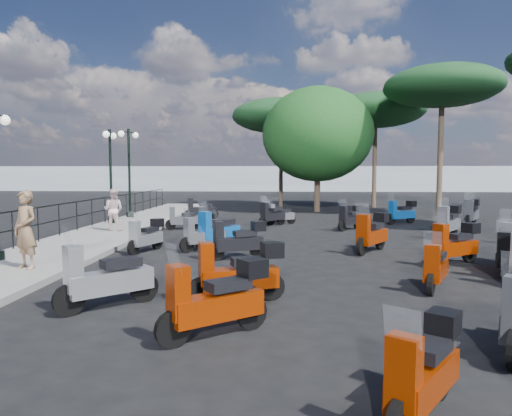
# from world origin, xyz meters

# --- Properties ---
(ground) EXTENTS (120.00, 120.00, 0.00)m
(ground) POSITION_xyz_m (0.00, 0.00, 0.00)
(ground) COLOR black
(ground) RESTS_ON ground
(sidewalk) EXTENTS (3.00, 30.00, 0.15)m
(sidewalk) POSITION_xyz_m (-6.50, 3.00, 0.07)
(sidewalk) COLOR slate
(sidewalk) RESTS_ON ground
(railing) EXTENTS (0.04, 26.04, 1.10)m
(railing) POSITION_xyz_m (-7.80, 2.80, 0.90)
(railing) COLOR black
(railing) RESTS_ON sidewalk
(lamp_post_1) EXTENTS (0.32, 1.18, 4.01)m
(lamp_post_1) POSITION_xyz_m (-7.44, 6.04, 2.44)
(lamp_post_1) COLOR black
(lamp_post_1) RESTS_ON sidewalk
(lamp_post_2) EXTENTS (0.70, 1.17, 4.25)m
(lamp_post_2) POSITION_xyz_m (-7.46, 8.53, 2.58)
(lamp_post_2) COLOR black
(lamp_post_2) RESTS_ON sidewalk
(woman) EXTENTS (0.77, 0.66, 1.79)m
(woman) POSITION_xyz_m (-5.94, -3.16, 1.04)
(woman) COLOR brown
(woman) RESTS_ON sidewalk
(pedestrian_far) EXTENTS (0.81, 0.66, 1.57)m
(pedestrian_far) POSITION_xyz_m (-6.42, 3.57, 0.93)
(pedestrian_far) COLOR beige
(pedestrian_far) RESTS_ON sidewalk
(scooter_0) EXTENTS (1.44, 1.33, 1.47)m
(scooter_0) POSITION_xyz_m (-3.14, -5.61, 0.51)
(scooter_0) COLOR black
(scooter_0) RESTS_ON ground
(scooter_1) EXTENTS (1.50, 1.23, 1.41)m
(scooter_1) POSITION_xyz_m (-1.05, -6.85, 0.53)
(scooter_1) COLOR black
(scooter_1) RESTS_ON ground
(scooter_2) EXTENTS (0.77, 1.49, 1.24)m
(scooter_2) POSITION_xyz_m (-4.09, -0.08, 0.47)
(scooter_2) COLOR black
(scooter_2) RESTS_ON ground
(scooter_3) EXTENTS (1.29, 1.16, 1.30)m
(scooter_3) POSITION_xyz_m (-2.46, 0.23, 0.45)
(scooter_3) COLOR black
(scooter_3) RESTS_ON ground
(scooter_4) EXTENTS (1.44, 0.70, 1.19)m
(scooter_4) POSITION_xyz_m (-4.13, 5.13, 0.41)
(scooter_4) COLOR black
(scooter_4) RESTS_ON ground
(scooter_5) EXTENTS (1.65, 0.82, 1.37)m
(scooter_5) POSITION_xyz_m (-4.14, 9.19, 0.48)
(scooter_5) COLOR black
(scooter_5) RESTS_ON ground
(scooter_6) EXTENTS (1.04, 1.32, 1.22)m
(scooter_6) POSITION_xyz_m (1.22, -8.88, 0.46)
(scooter_6) COLOR black
(scooter_6) RESTS_ON ground
(scooter_7) EXTENTS (1.73, 0.85, 1.43)m
(scooter_7) POSITION_xyz_m (-0.90, -5.11, 0.54)
(scooter_7) COLOR black
(scooter_7) RESTS_ON ground
(scooter_8) EXTENTS (1.22, 1.57, 1.49)m
(scooter_8) POSITION_xyz_m (-2.08, 0.69, 0.52)
(scooter_8) COLOR black
(scooter_8) RESTS_ON ground
(scooter_9) EXTENTS (1.56, 0.90, 1.33)m
(scooter_9) POSITION_xyz_m (-1.29, -1.04, 0.50)
(scooter_9) COLOR black
(scooter_9) RESTS_ON ground
(scooter_10) EXTENTS (1.14, 1.38, 1.34)m
(scooter_10) POSITION_xyz_m (-0.54, 6.57, 0.47)
(scooter_10) COLOR black
(scooter_10) RESTS_ON ground
(scooter_11) EXTENTS (1.35, 0.85, 1.19)m
(scooter_11) POSITION_xyz_m (-0.18, 7.09, 0.41)
(scooter_11) COLOR black
(scooter_11) RESTS_ON ground
(scooter_14) EXTENTS (1.21, 1.63, 1.48)m
(scooter_14) POSITION_xyz_m (2.52, 0.23, 0.56)
(scooter_14) COLOR black
(scooter_14) RESTS_ON ground
(scooter_15) EXTENTS (1.16, 1.33, 1.28)m
(scooter_15) POSITION_xyz_m (2.65, 5.35, 0.48)
(scooter_15) COLOR black
(scooter_15) RESTS_ON ground
(scooter_16) EXTENTS (1.18, 1.23, 1.28)m
(scooter_16) POSITION_xyz_m (-0.52, 7.73, 0.44)
(scooter_16) COLOR black
(scooter_16) RESTS_ON ground
(scooter_19) EXTENTS (0.85, 1.43, 1.24)m
(scooter_19) POSITION_xyz_m (2.95, -3.99, 0.43)
(scooter_19) COLOR black
(scooter_19) RESTS_ON ground
(scooter_20) EXTENTS (1.52, 1.10, 1.38)m
(scooter_20) POSITION_xyz_m (4.26, -1.48, 0.52)
(scooter_20) COLOR black
(scooter_20) RESTS_ON ground
(scooter_21) EXTENTS (1.27, 1.57, 1.47)m
(scooter_21) POSITION_xyz_m (5.85, 3.40, 0.55)
(scooter_21) COLOR black
(scooter_21) RESTS_ON ground
(scooter_22) EXTENTS (1.52, 1.09, 1.37)m
(scooter_22) POSITION_xyz_m (5.28, 7.63, 0.52)
(scooter_22) COLOR black
(scooter_22) RESTS_ON ground
(scooter_24) EXTENTS (0.96, 1.53, 1.33)m
(scooter_24) POSITION_xyz_m (5.01, -2.49, 0.50)
(scooter_24) COLOR black
(scooter_24) RESTS_ON ground
(scooter_28) EXTENTS (1.17, 1.65, 1.48)m
(scooter_28) POSITION_xyz_m (8.20, 7.22, 0.56)
(scooter_28) COLOR black
(scooter_28) RESTS_ON ground
(broadleaf_tree) EXTENTS (6.47, 6.47, 7.26)m
(broadleaf_tree) POSITION_xyz_m (1.97, 13.77, 4.51)
(broadleaf_tree) COLOR #38281E
(broadleaf_tree) RESTS_ON ground
(pine_0) EXTENTS (6.45, 6.45, 7.48)m
(pine_0) POSITION_xyz_m (6.01, 17.49, 6.34)
(pine_0) COLOR #38281E
(pine_0) RESTS_ON ground
(pine_1) EXTENTS (6.16, 6.16, 7.94)m
(pine_1) POSITION_xyz_m (8.36, 11.90, 6.84)
(pine_1) COLOR #38281E
(pine_1) RESTS_ON ground
(pine_2) EXTENTS (6.60, 6.60, 7.21)m
(pine_2) POSITION_xyz_m (-0.17, 17.73, 6.05)
(pine_2) COLOR #38281E
(pine_2) RESTS_ON ground
(distant_hills) EXTENTS (70.00, 8.00, 3.00)m
(distant_hills) POSITION_xyz_m (0.00, 45.00, 1.50)
(distant_hills) COLOR gray
(distant_hills) RESTS_ON ground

